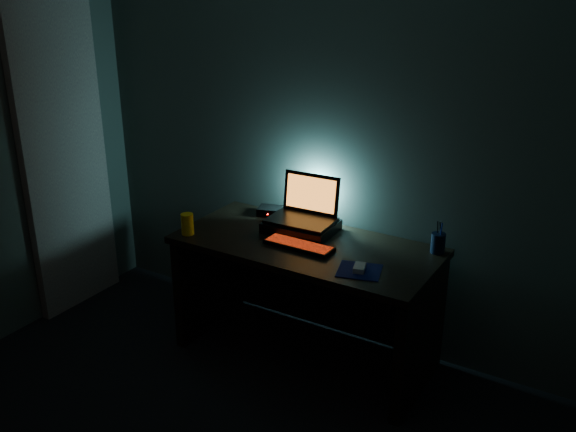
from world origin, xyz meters
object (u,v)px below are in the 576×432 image
Objects in this scene: keyboard at (299,245)px; juice_glass at (187,224)px; mouse at (360,268)px; laptop at (305,209)px; pen_cup at (438,243)px; router at (270,211)px.

juice_glass is (-0.65, -0.17, 0.05)m from keyboard.
mouse is 1.07m from juice_glass.
laptop is 0.80m from pen_cup.
juice_glass is (-1.34, -0.51, 0.01)m from pen_cup.
laptop is at bearing -32.73° from router.
keyboard is 3.20× the size of juice_glass.
juice_glass is at bearing -144.07° from laptop.
juice_glass is (-0.54, -0.43, -0.06)m from laptop.
pen_cup reaches higher than router.
keyboard is at bearing -153.98° from pen_cup.
keyboard is at bearing -57.39° from router.
laptop is 0.64m from mouse.
pen_cup is at bearing -17.92° from router.
router reaches higher than mouse.
juice_glass is at bearing -132.78° from router.
router is at bearing 179.55° from pen_cup.
laptop reaches higher than router.
router is (-0.41, 0.34, 0.01)m from keyboard.
router reaches higher than keyboard.
laptop reaches higher than pen_cup.
laptop is at bearing 113.32° from keyboard.
router is (-0.30, 0.08, -0.10)m from laptop.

